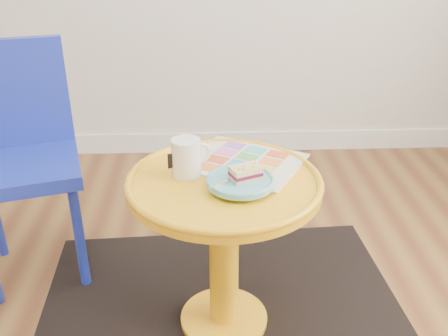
{
  "coord_description": "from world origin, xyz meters",
  "views": [
    {
      "loc": [
        0.35,
        -0.81,
        1.27
      ],
      "look_at": [
        0.41,
        0.53,
        0.61
      ],
      "focal_mm": 40.0,
      "sensor_mm": 36.0,
      "label": 1
    }
  ],
  "objects_px": {
    "side_table": "(224,224)",
    "chair": "(22,147)",
    "newspaper": "(244,162)",
    "plate": "(240,182)",
    "mug": "(187,156)"
  },
  "relations": [
    {
      "from": "side_table",
      "to": "chair",
      "type": "xyz_separation_m",
      "value": [
        -0.74,
        0.4,
        0.11
      ]
    },
    {
      "from": "side_table",
      "to": "newspaper",
      "type": "relative_size",
      "value": 1.71
    },
    {
      "from": "side_table",
      "to": "newspaper",
      "type": "distance_m",
      "value": 0.21
    },
    {
      "from": "newspaper",
      "to": "mug",
      "type": "distance_m",
      "value": 0.21
    },
    {
      "from": "newspaper",
      "to": "mug",
      "type": "xyz_separation_m",
      "value": [
        -0.18,
        -0.08,
        0.06
      ]
    },
    {
      "from": "side_table",
      "to": "mug",
      "type": "xyz_separation_m",
      "value": [
        -0.11,
        0.04,
        0.22
      ]
    },
    {
      "from": "chair",
      "to": "mug",
      "type": "relative_size",
      "value": 7.2
    },
    {
      "from": "chair",
      "to": "newspaper",
      "type": "height_order",
      "value": "chair"
    },
    {
      "from": "newspaper",
      "to": "chair",
      "type": "bearing_deg",
      "value": -169.34
    },
    {
      "from": "newspaper",
      "to": "plate",
      "type": "xyz_separation_m",
      "value": [
        -0.02,
        -0.17,
        0.02
      ]
    },
    {
      "from": "chair",
      "to": "mug",
      "type": "height_order",
      "value": "chair"
    },
    {
      "from": "newspaper",
      "to": "mug",
      "type": "bearing_deg",
      "value": -126.18
    },
    {
      "from": "side_table",
      "to": "chair",
      "type": "height_order",
      "value": "chair"
    },
    {
      "from": "chair",
      "to": "plate",
      "type": "xyz_separation_m",
      "value": [
        0.79,
        -0.46,
        0.07
      ]
    },
    {
      "from": "side_table",
      "to": "chair",
      "type": "distance_m",
      "value": 0.85
    }
  ]
}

